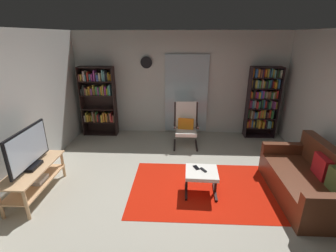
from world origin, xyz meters
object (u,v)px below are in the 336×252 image
object	(u,v)px
cell_phone	(196,168)
wall_clock	(146,62)
tv_stand	(35,177)
ottoman	(202,175)
tv_remote	(203,170)
bookshelf_near_tv	(98,98)
television	(28,150)
bookshelf_near_sofa	(262,100)
leather_sofa	(309,181)
lounge_armchair	(186,123)

from	to	relation	value
cell_phone	wall_clock	distance (m)	3.17
tv_stand	ottoman	size ratio (longest dim) A/B	2.31
tv_remote	ottoman	bearing A→B (deg)	-173.52
bookshelf_near_tv	television	bearing A→B (deg)	-95.32
bookshelf_near_sofa	tv_remote	world-z (taller)	bookshelf_near_sofa
leather_sofa	cell_phone	xyz separation A→B (m)	(-1.79, 0.14, 0.12)
lounge_armchair	television	bearing A→B (deg)	-139.58
television	tv_stand	bearing A→B (deg)	129.00
bookshelf_near_sofa	ottoman	xyz separation A→B (m)	(-1.69, -2.52, -0.62)
tv_stand	bookshelf_near_sofa	xyz separation A→B (m)	(4.39, 2.70, 0.62)
television	ottoman	distance (m)	2.75
ottoman	wall_clock	size ratio (longest dim) A/B	1.85
ottoman	cell_phone	bearing A→B (deg)	130.71
tv_stand	television	distance (m)	0.49
ottoman	cell_phone	distance (m)	0.15
leather_sofa	tv_remote	xyz separation A→B (m)	(-1.68, 0.07, 0.12)
tv_remote	television	bearing A→B (deg)	152.65
television	leather_sofa	size ratio (longest dim) A/B	0.58
cell_phone	bookshelf_near_sofa	bearing A→B (deg)	31.60
lounge_armchair	tv_remote	bearing A→B (deg)	-82.63
ottoman	tv_stand	bearing A→B (deg)	-176.25
television	lounge_armchair	size ratio (longest dim) A/B	0.97
tv_remote	bookshelf_near_sofa	bearing A→B (deg)	24.87
tv_remote	cell_phone	world-z (taller)	tv_remote
wall_clock	bookshelf_near_sofa	bearing A→B (deg)	-3.36
lounge_armchair	ottoman	xyz separation A→B (m)	(0.22, -1.93, -0.19)
tv_stand	bookshelf_near_tv	bearing A→B (deg)	84.63
tv_stand	leather_sofa	world-z (taller)	leather_sofa
tv_remote	cell_phone	distance (m)	0.14
leather_sofa	cell_phone	distance (m)	1.80
ottoman	bookshelf_near_sofa	bearing A→B (deg)	56.25
bookshelf_near_tv	ottoman	world-z (taller)	bookshelf_near_tv
television	leather_sofa	xyz separation A→B (m)	(4.41, 0.14, -0.52)
tv_stand	cell_phone	world-z (taller)	tv_stand
cell_phone	wall_clock	xyz separation A→B (m)	(-1.13, 2.60, 1.43)
lounge_armchair	tv_stand	bearing A→B (deg)	-139.64
wall_clock	ottoman	bearing A→B (deg)	-65.69
leather_sofa	wall_clock	bearing A→B (deg)	136.89
lounge_armchair	wall_clock	world-z (taller)	wall_clock
bookshelf_near_sofa	leather_sofa	world-z (taller)	bookshelf_near_sofa
leather_sofa	lounge_armchair	xyz separation A→B (m)	(-1.93, 1.98, 0.23)
bookshelf_near_tv	wall_clock	xyz separation A→B (m)	(1.24, 0.19, 0.88)
tv_stand	cell_phone	bearing A→B (deg)	5.99
bookshelf_near_sofa	cell_phone	world-z (taller)	bookshelf_near_sofa
bookshelf_near_sofa	leather_sofa	xyz separation A→B (m)	(0.02, -2.57, -0.65)
television	wall_clock	world-z (taller)	wall_clock
tv_stand	leather_sofa	xyz separation A→B (m)	(4.41, 0.13, -0.03)
television	lounge_armchair	bearing A→B (deg)	40.42
leather_sofa	tv_remote	bearing A→B (deg)	177.76
tv_stand	tv_remote	size ratio (longest dim) A/B	8.59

